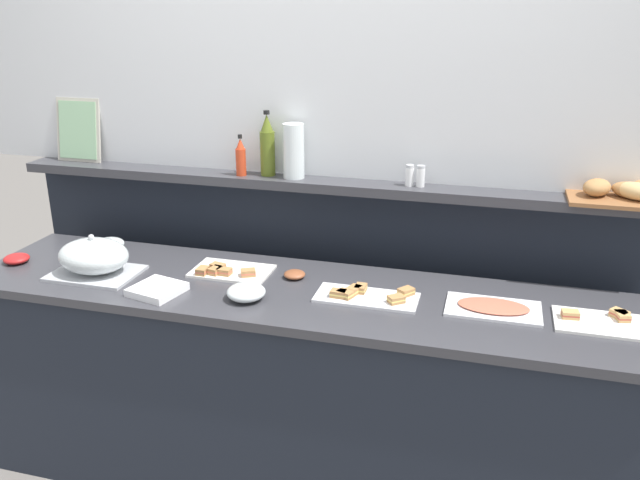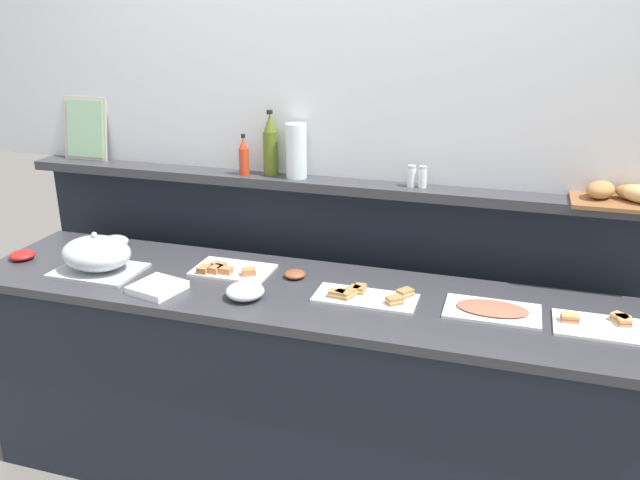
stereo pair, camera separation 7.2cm
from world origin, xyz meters
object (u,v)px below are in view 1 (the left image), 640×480
(sandwich_platter_rear, at_px, (367,296))
(serving_cloche, at_px, (94,258))
(olive_oil_bottle, at_px, (267,147))
(framed_picture, at_px, (78,130))
(condiment_bowl_cream, at_px, (295,274))
(salt_shaker, at_px, (410,175))
(glass_bowl_large, at_px, (246,293))
(napkin_stack, at_px, (157,290))
(cold_cuts_platter, at_px, (493,308))
(pepper_shaker, at_px, (421,176))
(glass_bowl_medium, at_px, (109,245))
(hot_sauce_bottle, at_px, (241,158))
(condiment_bowl_red, at_px, (16,259))
(sandwich_platter_side, at_px, (229,271))
(sandwich_platter_front, at_px, (610,323))
(bread_basket, at_px, (635,191))
(water_carafe, at_px, (294,151))

(sandwich_platter_rear, height_order, serving_cloche, serving_cloche)
(olive_oil_bottle, bearing_deg, framed_picture, 178.54)
(condiment_bowl_cream, xyz_separation_m, salt_shaker, (0.40, 0.30, 0.35))
(glass_bowl_large, relative_size, napkin_stack, 0.84)
(cold_cuts_platter, relative_size, framed_picture, 1.14)
(cold_cuts_platter, distance_m, serving_cloche, 1.55)
(sandwich_platter_rear, relative_size, olive_oil_bottle, 1.36)
(cold_cuts_platter, bearing_deg, sandwich_platter_rear, -176.65)
(serving_cloche, bearing_deg, pepper_shaker, 21.41)
(glass_bowl_medium, xyz_separation_m, hot_sauce_bottle, (0.56, 0.20, 0.38))
(hot_sauce_bottle, bearing_deg, condiment_bowl_red, -152.92)
(serving_cloche, height_order, olive_oil_bottle, olive_oil_bottle)
(sandwich_platter_side, bearing_deg, hot_sauce_bottle, 99.88)
(hot_sauce_bottle, bearing_deg, condiment_bowl_cream, -40.74)
(sandwich_platter_rear, distance_m, salt_shaker, 0.55)
(sandwich_platter_front, bearing_deg, pepper_shaker, 150.59)
(sandwich_platter_rear, bearing_deg, framed_picture, 162.91)
(cold_cuts_platter, xyz_separation_m, pepper_shaker, (-0.32, 0.38, 0.36))
(olive_oil_bottle, xyz_separation_m, bread_basket, (1.45, -0.01, -0.09))
(sandwich_platter_rear, relative_size, framed_picture, 1.30)
(glass_bowl_medium, distance_m, water_carafe, 0.92)
(sandwich_platter_rear, bearing_deg, sandwich_platter_front, 0.91)
(serving_cloche, relative_size, hot_sauce_bottle, 1.93)
(glass_bowl_large, relative_size, olive_oil_bottle, 0.52)
(condiment_bowl_red, relative_size, salt_shaker, 1.20)
(framed_picture, bearing_deg, water_carafe, -2.08)
(glass_bowl_large, bearing_deg, pepper_shaker, 43.98)
(sandwich_platter_front, xyz_separation_m, salt_shaker, (-0.75, 0.40, 0.36))
(glass_bowl_medium, distance_m, condiment_bowl_red, 0.37)
(olive_oil_bottle, height_order, hot_sauce_bottle, olive_oil_bottle)
(serving_cloche, height_order, framed_picture, framed_picture)
(framed_picture, bearing_deg, sandwich_platter_front, -10.76)
(serving_cloche, xyz_separation_m, salt_shaker, (1.17, 0.48, 0.30))
(serving_cloche, distance_m, glass_bowl_medium, 0.28)
(condiment_bowl_cream, relative_size, framed_picture, 0.29)
(sandwich_platter_rear, height_order, pepper_shaker, pepper_shaker)
(cold_cuts_platter, relative_size, olive_oil_bottle, 1.20)
(olive_oil_bottle, bearing_deg, glass_bowl_medium, -160.74)
(napkin_stack, height_order, water_carafe, water_carafe)
(sandwich_platter_rear, bearing_deg, napkin_stack, -168.18)
(sandwich_platter_side, xyz_separation_m, bread_basket, (1.50, 0.33, 0.35))
(glass_bowl_large, distance_m, olive_oil_bottle, 0.70)
(napkin_stack, height_order, framed_picture, framed_picture)
(serving_cloche, height_order, hot_sauce_bottle, hot_sauce_bottle)
(sandwich_platter_front, bearing_deg, olive_oil_bottle, 163.13)
(napkin_stack, bearing_deg, sandwich_platter_side, 53.36)
(condiment_bowl_cream, bearing_deg, pepper_shaker, 34.13)
(condiment_bowl_red, distance_m, water_carafe, 1.24)
(bread_basket, bearing_deg, glass_bowl_large, -158.08)
(condiment_bowl_red, bearing_deg, sandwich_platter_front, 1.41)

